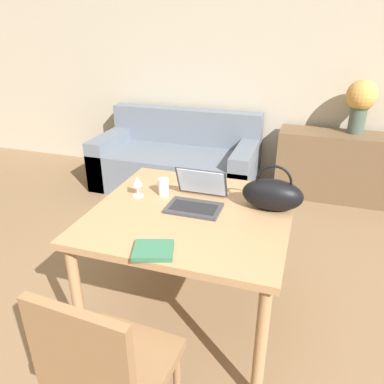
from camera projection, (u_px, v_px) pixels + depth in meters
wall_back at (258, 60)px, 4.01m from camera, size 10.00×0.06×2.70m
dining_table at (191, 224)px, 2.18m from camera, size 1.12×1.07×0.76m
chair at (106, 369)px, 1.47m from camera, size 0.47×0.47×0.92m
couch at (178, 162)px, 4.25m from camera, size 1.77×0.90×0.82m
sideboard at (340, 167)px, 3.91m from camera, size 1.28×0.40×0.71m
laptop at (198, 196)px, 2.20m from camera, size 0.31×0.30×0.20m
drinking_glass at (164, 187)px, 2.32m from camera, size 0.06×0.06×0.11m
wine_glass at (137, 183)px, 2.28m from camera, size 0.07×0.07×0.13m
handbag at (273, 194)px, 2.12m from camera, size 0.35×0.17×0.27m
flower_vase at (361, 101)px, 3.64m from camera, size 0.30×0.30×0.52m
book at (153, 250)px, 1.76m from camera, size 0.23×0.21×0.02m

